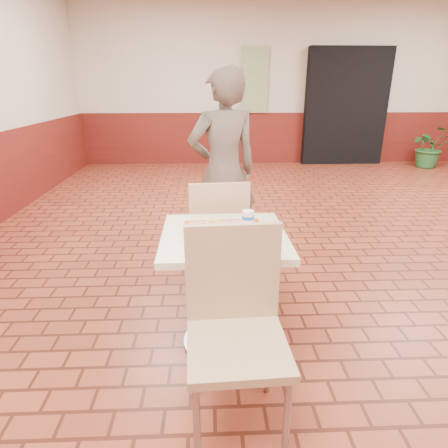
{
  "coord_description": "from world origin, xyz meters",
  "views": [
    {
      "loc": [
        -1.51,
        -2.7,
        1.54
      ],
      "look_at": [
        -1.43,
        -0.74,
        0.8
      ],
      "focal_mm": 30.0,
      "sensor_mm": 36.0,
      "label": 1
    }
  ],
  "objects_px": {
    "chair_main_front": "(235,321)",
    "paper_cup": "(248,218)",
    "customer": "(223,172)",
    "chair_main_back": "(218,232)",
    "ring_donut": "(212,223)",
    "serving_tray": "(224,232)",
    "potted_plant": "(430,147)",
    "main_table": "(224,272)",
    "long_john_donut": "(239,230)"
  },
  "relations": [
    {
      "from": "customer",
      "to": "potted_plant",
      "type": "bearing_deg",
      "value": -154.91
    },
    {
      "from": "chair_main_back",
      "to": "potted_plant",
      "type": "relative_size",
      "value": 1.14
    },
    {
      "from": "serving_tray",
      "to": "paper_cup",
      "type": "bearing_deg",
      "value": 24.91
    },
    {
      "from": "main_table",
      "to": "chair_main_front",
      "type": "xyz_separation_m",
      "value": [
        0.03,
        -0.53,
        0.03
      ]
    },
    {
      "from": "long_john_donut",
      "to": "paper_cup",
      "type": "relative_size",
      "value": 1.84
    },
    {
      "from": "customer",
      "to": "potted_plant",
      "type": "height_order",
      "value": "customer"
    },
    {
      "from": "main_table",
      "to": "ring_donut",
      "type": "relative_size",
      "value": 7.28
    },
    {
      "from": "customer",
      "to": "paper_cup",
      "type": "height_order",
      "value": "customer"
    },
    {
      "from": "serving_tray",
      "to": "customer",
      "type": "bearing_deg",
      "value": 87.89
    },
    {
      "from": "ring_donut",
      "to": "long_john_donut",
      "type": "height_order",
      "value": "long_john_donut"
    },
    {
      "from": "main_table",
      "to": "customer",
      "type": "xyz_separation_m",
      "value": [
        0.04,
        1.16,
        0.34
      ]
    },
    {
      "from": "ring_donut",
      "to": "paper_cup",
      "type": "bearing_deg",
      "value": 2.96
    },
    {
      "from": "chair_main_back",
      "to": "paper_cup",
      "type": "xyz_separation_m",
      "value": [
        0.16,
        -0.55,
        0.31
      ]
    },
    {
      "from": "ring_donut",
      "to": "chair_main_front",
      "type": "bearing_deg",
      "value": -80.68
    },
    {
      "from": "chair_main_front",
      "to": "serving_tray",
      "type": "xyz_separation_m",
      "value": [
        -0.03,
        0.53,
        0.22
      ]
    },
    {
      "from": "chair_main_back",
      "to": "ring_donut",
      "type": "height_order",
      "value": "chair_main_back"
    },
    {
      "from": "chair_main_front",
      "to": "potted_plant",
      "type": "relative_size",
      "value": 1.2
    },
    {
      "from": "chair_main_front",
      "to": "ring_donut",
      "type": "bearing_deg",
      "value": 96.55
    },
    {
      "from": "serving_tray",
      "to": "long_john_donut",
      "type": "bearing_deg",
      "value": -42.12
    },
    {
      "from": "long_john_donut",
      "to": "serving_tray",
      "type": "bearing_deg",
      "value": 137.88
    },
    {
      "from": "chair_main_front",
      "to": "ring_donut",
      "type": "height_order",
      "value": "chair_main_front"
    },
    {
      "from": "customer",
      "to": "ring_donut",
      "type": "bearing_deg",
      "value": 65.71
    },
    {
      "from": "main_table",
      "to": "serving_tray",
      "type": "xyz_separation_m",
      "value": [
        -0.0,
        -0.0,
        0.26
      ]
    },
    {
      "from": "customer",
      "to": "serving_tray",
      "type": "bearing_deg",
      "value": 69.24
    },
    {
      "from": "customer",
      "to": "serving_tray",
      "type": "xyz_separation_m",
      "value": [
        -0.04,
        -1.16,
        -0.09
      ]
    },
    {
      "from": "paper_cup",
      "to": "potted_plant",
      "type": "bearing_deg",
      "value": 51.34
    },
    {
      "from": "chair_main_back",
      "to": "long_john_donut",
      "type": "relative_size",
      "value": 5.74
    },
    {
      "from": "main_table",
      "to": "chair_main_back",
      "type": "distance_m",
      "value": 0.62
    },
    {
      "from": "main_table",
      "to": "chair_main_back",
      "type": "xyz_separation_m",
      "value": [
        -0.02,
        0.62,
        0.01
      ]
    },
    {
      "from": "ring_donut",
      "to": "chair_main_back",
      "type": "bearing_deg",
      "value": 85.1
    },
    {
      "from": "customer",
      "to": "ring_donut",
      "type": "height_order",
      "value": "customer"
    },
    {
      "from": "main_table",
      "to": "paper_cup",
      "type": "bearing_deg",
      "value": 24.91
    },
    {
      "from": "chair_main_back",
      "to": "long_john_donut",
      "type": "distance_m",
      "value": 0.75
    },
    {
      "from": "chair_main_front",
      "to": "potted_plant",
      "type": "distance_m",
      "value": 7.04
    },
    {
      "from": "ring_donut",
      "to": "main_table",
      "type": "bearing_deg",
      "value": -39.6
    },
    {
      "from": "potted_plant",
      "to": "chair_main_back",
      "type": "bearing_deg",
      "value": -133.01
    },
    {
      "from": "main_table",
      "to": "potted_plant",
      "type": "bearing_deg",
      "value": 50.74
    },
    {
      "from": "chair_main_front",
      "to": "chair_main_back",
      "type": "relative_size",
      "value": 1.05
    },
    {
      "from": "chair_main_back",
      "to": "customer",
      "type": "relative_size",
      "value": 0.54
    },
    {
      "from": "chair_main_front",
      "to": "paper_cup",
      "type": "distance_m",
      "value": 0.67
    },
    {
      "from": "main_table",
      "to": "ring_donut",
      "type": "distance_m",
      "value": 0.3
    },
    {
      "from": "paper_cup",
      "to": "main_table",
      "type": "bearing_deg",
      "value": -155.09
    },
    {
      "from": "main_table",
      "to": "ring_donut",
      "type": "height_order",
      "value": "ring_donut"
    },
    {
      "from": "long_john_donut",
      "to": "paper_cup",
      "type": "height_order",
      "value": "paper_cup"
    },
    {
      "from": "chair_main_back",
      "to": "serving_tray",
      "type": "xyz_separation_m",
      "value": [
        0.02,
        -0.62,
        0.25
      ]
    },
    {
      "from": "chair_main_back",
      "to": "potted_plant",
      "type": "height_order",
      "value": "chair_main_back"
    },
    {
      "from": "chair_main_front",
      "to": "chair_main_back",
      "type": "bearing_deg",
      "value": 89.63
    },
    {
      "from": "main_table",
      "to": "customer",
      "type": "bearing_deg",
      "value": 87.89
    },
    {
      "from": "long_john_donut",
      "to": "ring_donut",
      "type": "bearing_deg",
      "value": 139.0
    },
    {
      "from": "main_table",
      "to": "chair_main_back",
      "type": "relative_size",
      "value": 0.82
    }
  ]
}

